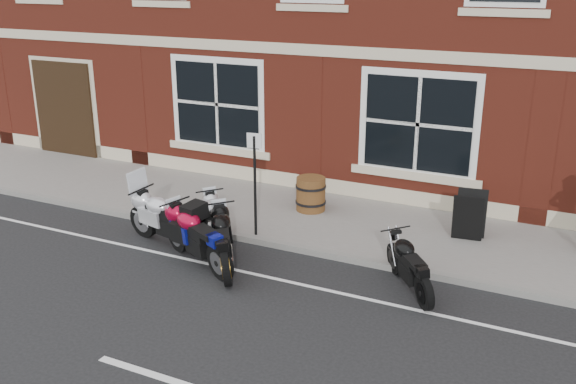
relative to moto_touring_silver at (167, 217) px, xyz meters
The scene contains 11 objects.
ground 2.42m from the moto_touring_silver, 14.92° to the right, with size 80.00×80.00×0.00m, color black.
sidewalk 3.34m from the moto_touring_silver, 46.60° to the left, with size 30.00×3.00×0.12m, color slate.
kerb 2.46m from the moto_touring_silver, 19.81° to the left, with size 30.00×0.16×0.12m, color slate.
moto_touring_silver is the anchor object (origin of this frame).
moto_sport_red 1.09m from the moto_touring_silver, 24.19° to the right, with size 2.00×1.10×0.98m.
moto_sport_black 1.53m from the moto_touring_silver, 11.42° to the right, with size 1.23×1.80×0.93m.
moto_sport_silver 0.94m from the moto_touring_silver, 27.30° to the left, with size 1.18×1.67×0.87m.
moto_naked_black 4.73m from the moto_touring_silver, ahead, with size 1.21×1.54×0.83m.
a_board_sign 5.82m from the moto_touring_silver, 26.23° to the left, with size 0.57×0.38×0.95m, color black, non-canonical shape.
barrel_planter 3.25m from the moto_touring_silver, 55.71° to the left, with size 0.66×0.66×0.74m.
parking_sign 1.85m from the moto_touring_silver, 33.75° to the left, with size 0.29×0.06×2.06m.
Camera 1 is at (4.83, -8.72, 5.04)m, focal length 40.00 mm.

